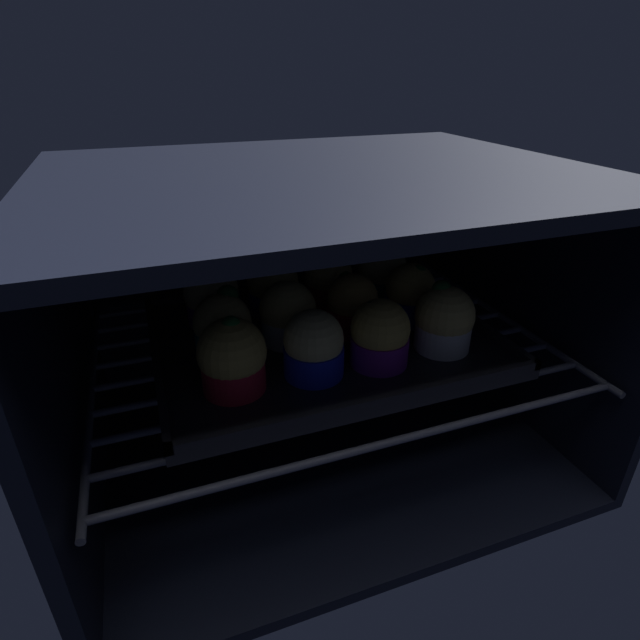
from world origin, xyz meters
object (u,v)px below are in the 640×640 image
object	(u,v)px
muffin_row2_col0	(212,296)
muffin_row2_col1	(273,287)
muffin_row2_col2	(328,281)
muffin_row2_col3	(382,272)
baking_tray	(320,338)
muffin_row0_col1	(314,346)
muffin_row0_col0	(232,358)
muffin_row1_col0	(223,327)
muffin_row0_col2	(380,335)
muffin_row1_col1	(288,314)
muffin_row1_col2	(352,305)
muffin_row1_col3	(410,294)
muffin_row0_col3	(444,320)

from	to	relation	value
muffin_row2_col0	muffin_row2_col1	world-z (taller)	muffin_row2_col1
muffin_row2_col2	muffin_row2_col3	distance (cm)	8.23
baking_tray	muffin_row2_col2	distance (cm)	10.02
muffin_row0_col1	muffin_row2_col0	size ratio (longest dim) A/B	0.97
muffin_row2_col0	muffin_row0_col0	bearing A→B (deg)	-91.72
muffin_row0_col1	muffin_row2_col2	distance (cm)	18.16
muffin_row1_col0	muffin_row2_col0	size ratio (longest dim) A/B	1.03
muffin_row2_col1	muffin_row1_col0	bearing A→B (deg)	-134.07
baking_tray	muffin_row0_col1	xyz separation A→B (cm)	(-3.70, -8.14, 4.02)
muffin_row0_col2	muffin_row1_col1	xyz separation A→B (cm)	(-8.05, 8.58, -0.10)
muffin_row1_col0	muffin_row1_col2	distance (cm)	16.19
muffin_row1_col1	muffin_row2_col3	bearing A→B (deg)	26.06
muffin_row1_col0	muffin_row1_col1	xyz separation A→B (cm)	(7.89, 0.38, 0.06)
muffin_row0_col0	muffin_row2_col1	size ratio (longest dim) A/B	1.06
muffin_row2_col2	baking_tray	bearing A→B (deg)	-117.27
muffin_row2_col0	muffin_row2_col3	xyz separation A→B (cm)	(24.37, 0.00, 0.02)
muffin_row0_col1	muffin_row2_col0	world-z (taller)	muffin_row2_col0
baking_tray	muffin_row1_col2	xyz separation A→B (cm)	(4.20, -0.27, 3.98)
muffin_row1_col1	muffin_row1_col3	bearing A→B (deg)	-0.44
muffin_row0_col1	muffin_row2_col0	bearing A→B (deg)	116.74
muffin_row0_col1	muffin_row1_col3	distance (cm)	18.09
muffin_row0_col3	baking_tray	bearing A→B (deg)	147.31
muffin_row1_col1	muffin_row2_col2	xyz separation A→B (cm)	(8.32, 8.13, -0.04)
muffin_row0_col0	muffin_row0_col2	world-z (taller)	muffin_row0_col0
muffin_row0_col1	muffin_row1_col1	world-z (taller)	same
muffin_row1_col2	muffin_row0_col0	bearing A→B (deg)	-155.12
muffin_row0_col0	muffin_row1_col1	size ratio (longest dim) A/B	1.11
muffin_row1_col2	muffin_row1_col3	distance (cm)	8.29
muffin_row0_col1	muffin_row2_col1	xyz separation A→B (cm)	(-0.04, 16.35, 0.14)
muffin_row1_col0	muffin_row1_col2	bearing A→B (deg)	0.15
muffin_row2_col0	muffin_row0_col2	bearing A→B (deg)	-46.41
muffin_row0_col1	muffin_row1_col2	size ratio (longest dim) A/B	1.00
muffin_row2_col3	muffin_row0_col2	bearing A→B (deg)	-117.02
muffin_row0_col3	muffin_row1_col3	distance (cm)	7.96
muffin_row1_col2	muffin_row2_col2	size ratio (longest dim) A/B	1.00
baking_tray	muffin_row2_col1	world-z (taller)	muffin_row2_col1
muffin_row1_col1	muffin_row1_col2	bearing A→B (deg)	-2.35
muffin_row1_col0	muffin_row1_col2	xyz separation A→B (cm)	(16.19, 0.04, 0.08)
muffin_row0_col3	muffin_row2_col1	world-z (taller)	muffin_row0_col3
muffin_row0_col0	muffin_row2_col2	bearing A→B (deg)	44.20
muffin_row1_col0	muffin_row2_col2	size ratio (longest dim) A/B	1.06
muffin_row1_col0	muffin_row2_col2	bearing A→B (deg)	27.69
muffin_row0_col2	muffin_row1_col3	world-z (taller)	same
muffin_row0_col1	muffin_row2_col3	size ratio (longest dim) A/B	0.96
muffin_row1_col2	muffin_row2_col2	distance (cm)	8.47
muffin_row1_col1	muffin_row1_col3	distance (cm)	16.59
muffin_row1_col3	muffin_row2_col1	distance (cm)	18.21
muffin_row1_col3	muffin_row0_col0	bearing A→B (deg)	-162.36
muffin_row1_col2	muffin_row2_col3	xyz separation A→B (cm)	(8.26, 8.44, 0.12)
muffin_row0_col0	muffin_row1_col3	size ratio (longest dim) A/B	1.09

